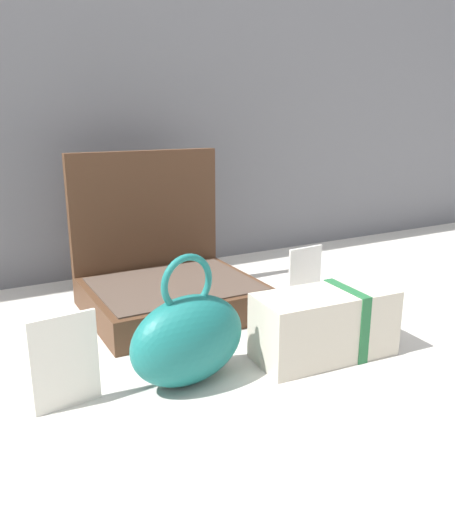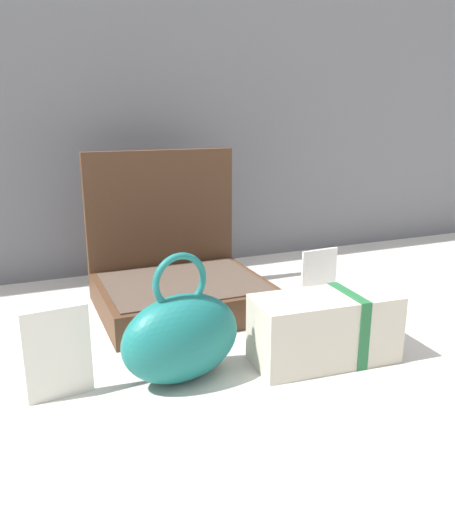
# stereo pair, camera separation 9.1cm
# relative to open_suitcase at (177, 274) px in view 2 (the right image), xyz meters

# --- Properties ---
(ground_plane) EXTENTS (6.00, 6.00, 0.00)m
(ground_plane) POSITION_rel_open_suitcase_xyz_m (0.03, -0.24, -0.07)
(ground_plane) COLOR beige
(back_wall) EXTENTS (3.20, 0.06, 1.40)m
(back_wall) POSITION_rel_open_suitcase_xyz_m (0.03, 0.34, 0.63)
(back_wall) COLOR slate
(back_wall) RESTS_ON ground_plane
(open_suitcase) EXTENTS (0.36, 0.32, 0.34)m
(open_suitcase) POSITION_rel_open_suitcase_xyz_m (0.00, 0.00, 0.00)
(open_suitcase) COLOR #4C301E
(open_suitcase) RESTS_ON ground_plane
(teal_pouch_handbag) EXTENTS (0.22, 0.14, 0.22)m
(teal_pouch_handbag) POSITION_rel_open_suitcase_xyz_m (-0.10, -0.33, 0.00)
(teal_pouch_handbag) COLOR #196B66
(teal_pouch_handbag) RESTS_ON ground_plane
(cream_toiletry_bag) EXTENTS (0.26, 0.13, 0.13)m
(cream_toiletry_bag) POSITION_rel_open_suitcase_xyz_m (0.16, -0.37, -0.01)
(cream_toiletry_bag) COLOR beige
(cream_toiletry_bag) RESTS_ON ground_plane
(coffee_mug) EXTENTS (0.12, 0.08, 0.09)m
(coffee_mug) POSITION_rel_open_suitcase_xyz_m (0.33, -0.23, -0.03)
(coffee_mug) COLOR white
(coffee_mug) RESTS_ON ground_plane
(info_card_left) EXTENTS (0.10, 0.02, 0.15)m
(info_card_left) POSITION_rel_open_suitcase_xyz_m (-0.29, -0.32, -0.00)
(info_card_left) COLOR silver
(info_card_left) RESTS_ON ground_plane
(poster_card_right) EXTENTS (0.10, 0.01, 0.12)m
(poster_card_right) POSITION_rel_open_suitcase_xyz_m (0.32, -0.09, -0.01)
(poster_card_right) COLOR white
(poster_card_right) RESTS_ON ground_plane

